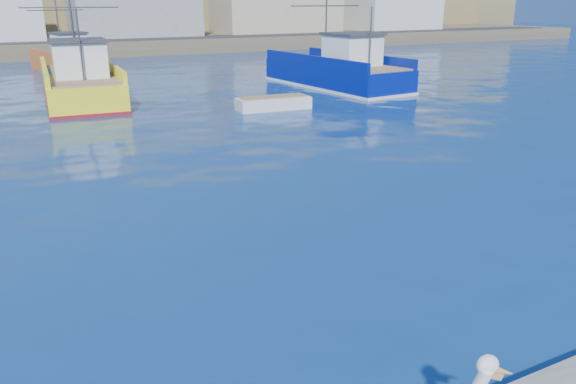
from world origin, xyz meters
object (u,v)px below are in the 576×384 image
at_px(trawler_yellow_b, 81,83).
at_px(skiff_mid, 274,104).
at_px(boat_orange, 67,60).
at_px(trawler_blue, 338,71).

bearing_deg(trawler_yellow_b, skiff_mid, -41.14).
bearing_deg(boat_orange, trawler_yellow_b, -94.12).
bearing_deg(boat_orange, skiff_mid, -71.19).
relative_size(trawler_yellow_b, trawler_blue, 0.97).
height_order(trawler_yellow_b, trawler_blue, trawler_blue).
relative_size(trawler_blue, boat_orange, 1.35).
height_order(boat_orange, skiff_mid, boat_orange).
bearing_deg(trawler_yellow_b, trawler_blue, -7.57).
bearing_deg(skiff_mid, trawler_yellow_b, 138.86).
xyz_separation_m(trawler_blue, boat_orange, (-16.29, 18.30, -0.04)).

